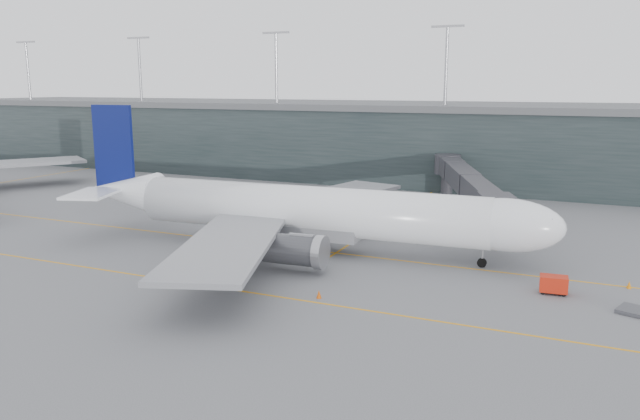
% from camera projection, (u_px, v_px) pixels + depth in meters
% --- Properties ---
extents(ground, '(320.00, 320.00, 0.00)m').
position_uv_depth(ground, '(311.00, 241.00, 76.85)').
color(ground, '#5B5B60').
rests_on(ground, ground).
extents(taxiline_a, '(160.00, 0.25, 0.02)m').
position_uv_depth(taxiline_a, '(297.00, 248.00, 73.27)').
color(taxiline_a, orange).
rests_on(taxiline_a, ground).
extents(taxiline_b, '(160.00, 0.25, 0.02)m').
position_uv_depth(taxiline_b, '(222.00, 288.00, 58.95)').
color(taxiline_b, orange).
rests_on(taxiline_b, ground).
extents(taxiline_lead_main, '(0.25, 60.00, 0.02)m').
position_uv_depth(taxiline_lead_main, '(398.00, 214.00, 92.76)').
color(taxiline_lead_main, orange).
rests_on(taxiline_lead_main, ground).
extents(taxiline_lead_adj, '(0.25, 60.00, 0.02)m').
position_uv_depth(taxiline_lead_adj, '(13.00, 181.00, 124.70)').
color(taxiline_lead_adj, orange).
rests_on(taxiline_lead_adj, ground).
extents(terminal, '(240.00, 36.00, 29.00)m').
position_uv_depth(terminal, '(430.00, 141.00, 127.27)').
color(terminal, '#1F292A').
rests_on(terminal, ground).
extents(main_aircraft, '(58.47, 54.90, 16.40)m').
position_uv_depth(main_aircraft, '(305.00, 211.00, 71.80)').
color(main_aircraft, white).
rests_on(main_aircraft, ground).
extents(jet_bridge, '(19.62, 45.34, 7.19)m').
position_uv_depth(jet_bridge, '(476.00, 178.00, 92.31)').
color(jet_bridge, '#2D2D32').
rests_on(jet_bridge, ground).
extents(gse_cart, '(2.59, 1.78, 1.67)m').
position_uv_depth(gse_cart, '(554.00, 284.00, 57.25)').
color(gse_cart, red).
rests_on(gse_cart, ground).
extents(baggage_dolly, '(3.88, 3.48, 0.32)m').
position_uv_depth(baggage_dolly, '(639.00, 312.00, 52.32)').
color(baggage_dolly, '#3E3E43').
rests_on(baggage_dolly, ground).
extents(uld_a, '(2.08, 1.72, 1.78)m').
position_uv_depth(uld_a, '(302.00, 213.00, 88.50)').
color(uld_a, '#3C3D42').
rests_on(uld_a, ground).
extents(uld_b, '(1.94, 1.64, 1.60)m').
position_uv_depth(uld_b, '(321.00, 214.00, 88.57)').
color(uld_b, '#3C3D42').
rests_on(uld_b, ground).
extents(uld_c, '(2.10, 1.75, 1.79)m').
position_uv_depth(uld_c, '(351.00, 216.00, 86.73)').
color(uld_c, '#3C3D42').
rests_on(uld_c, ground).
extents(cone_nose, '(0.46, 0.46, 0.73)m').
position_uv_depth(cone_nose, '(629.00, 285.00, 58.80)').
color(cone_nose, orange).
rests_on(cone_nose, ground).
extents(cone_wing_stbd, '(0.47, 0.47, 0.75)m').
position_uv_depth(cone_wing_stbd, '(319.00, 294.00, 56.13)').
color(cone_wing_stbd, '#CB4F0B').
rests_on(cone_wing_stbd, ground).
extents(cone_wing_port, '(0.46, 0.46, 0.73)m').
position_uv_depth(cone_wing_port, '(400.00, 224.00, 84.42)').
color(cone_wing_port, orange).
rests_on(cone_wing_port, ground).
extents(cone_tail, '(0.48, 0.48, 0.76)m').
position_uv_depth(cone_tail, '(214.00, 252.00, 70.09)').
color(cone_tail, '#EC450D').
rests_on(cone_tail, ground).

